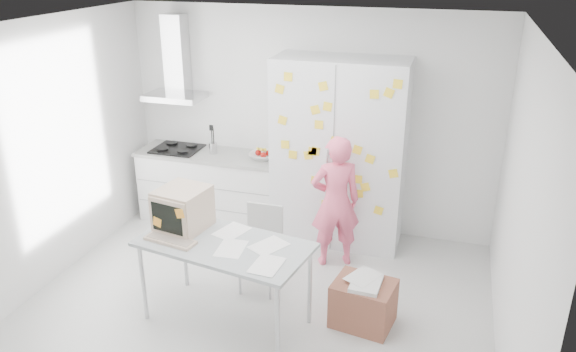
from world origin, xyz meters
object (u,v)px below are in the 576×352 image
(chair, at_px, (262,242))
(cardboard_box, at_px, (363,303))
(person, at_px, (335,202))
(desk, at_px, (197,224))

(chair, distance_m, cardboard_box, 1.21)
(person, height_order, chair, person)
(person, distance_m, chair, 0.94)
(desk, xyz_separation_m, chair, (0.42, 0.58, -0.44))
(person, bearing_deg, cardboard_box, 92.27)
(desk, relative_size, chair, 1.87)
(chair, bearing_deg, cardboard_box, -17.02)
(person, height_order, cardboard_box, person)
(desk, bearing_deg, cardboard_box, 18.48)
(chair, bearing_deg, desk, -125.50)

